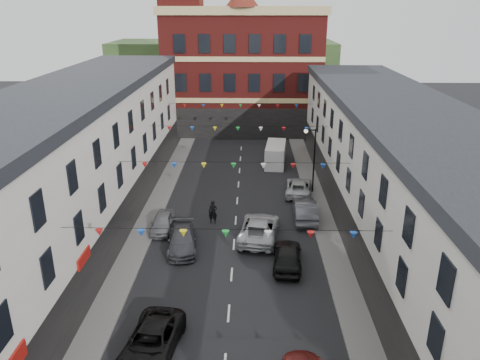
# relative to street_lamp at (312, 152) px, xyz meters

# --- Properties ---
(ground) EXTENTS (160.00, 160.00, 0.00)m
(ground) POSITION_rel_street_lamp_xyz_m (-6.55, -14.00, -3.90)
(ground) COLOR black
(ground) RESTS_ON ground
(pavement_left) EXTENTS (1.80, 64.00, 0.15)m
(pavement_left) POSITION_rel_street_lamp_xyz_m (-13.45, -12.00, -3.83)
(pavement_left) COLOR #605E5B
(pavement_left) RESTS_ON ground
(pavement_right) EXTENTS (1.80, 64.00, 0.15)m
(pavement_right) POSITION_rel_street_lamp_xyz_m (0.35, -12.00, -3.83)
(pavement_right) COLOR #605E5B
(pavement_right) RESTS_ON ground
(terrace_left) EXTENTS (8.40, 56.00, 10.70)m
(terrace_left) POSITION_rel_street_lamp_xyz_m (-18.33, -13.00, 1.44)
(terrace_left) COLOR silver
(terrace_left) RESTS_ON ground
(terrace_right) EXTENTS (8.40, 56.00, 9.70)m
(terrace_right) POSITION_rel_street_lamp_xyz_m (5.23, -13.00, 0.95)
(terrace_right) COLOR beige
(terrace_right) RESTS_ON ground
(civic_building) EXTENTS (20.60, 13.30, 18.50)m
(civic_building) POSITION_rel_street_lamp_xyz_m (-6.55, 23.95, 4.23)
(civic_building) COLOR maroon
(civic_building) RESTS_ON ground
(clock_tower) EXTENTS (5.60, 5.60, 30.00)m
(clock_tower) POSITION_rel_street_lamp_xyz_m (-14.05, 21.00, 11.03)
(clock_tower) COLOR maroon
(clock_tower) RESTS_ON ground
(distant_hill) EXTENTS (40.00, 14.00, 10.00)m
(distant_hill) POSITION_rel_street_lamp_xyz_m (-10.55, 48.00, 1.10)
(distant_hill) COLOR #254420
(distant_hill) RESTS_ON ground
(street_lamp) EXTENTS (1.10, 0.36, 6.00)m
(street_lamp) POSITION_rel_street_lamp_xyz_m (0.00, 0.00, 0.00)
(street_lamp) COLOR black
(street_lamp) RESTS_ON ground
(car_left_c) EXTENTS (2.97, 5.38, 1.43)m
(car_left_c) POSITION_rel_street_lamp_xyz_m (-10.15, -21.33, -3.19)
(car_left_c) COLOR black
(car_left_c) RESTS_ON ground
(car_left_d) EXTENTS (2.49, 5.00, 1.39)m
(car_left_d) POSITION_rel_street_lamp_xyz_m (-10.15, -10.70, -3.21)
(car_left_d) COLOR #42434A
(car_left_d) RESTS_ON ground
(car_left_e) EXTENTS (1.60, 3.86, 1.31)m
(car_left_e) POSITION_rel_street_lamp_xyz_m (-12.05, -7.82, -3.25)
(car_left_e) COLOR gray
(car_left_e) RESTS_ON ground
(car_right_d) EXTENTS (2.16, 4.67, 1.55)m
(car_right_d) POSITION_rel_street_lamp_xyz_m (-2.95, -12.89, -3.13)
(car_right_d) COLOR black
(car_right_d) RESTS_ON ground
(car_right_e) EXTENTS (1.80, 4.92, 1.61)m
(car_right_e) POSITION_rel_street_lamp_xyz_m (-1.05, -5.60, -3.10)
(car_right_e) COLOR #515259
(car_right_e) RESTS_ON ground
(car_right_f) EXTENTS (2.80, 5.09, 1.35)m
(car_right_f) POSITION_rel_street_lamp_xyz_m (-1.05, -0.29, -3.23)
(car_right_f) COLOR #B8BBBE
(car_right_f) RESTS_ON ground
(moving_car) EXTENTS (3.40, 6.03, 1.59)m
(moving_car) POSITION_rel_street_lamp_xyz_m (-4.75, -8.97, -3.11)
(moving_car) COLOR silver
(moving_car) RESTS_ON ground
(white_van) EXTENTS (2.49, 5.28, 2.26)m
(white_van) POSITION_rel_street_lamp_xyz_m (-2.75, 8.12, -2.78)
(white_van) COLOR silver
(white_van) RESTS_ON ground
(pedestrian) EXTENTS (0.73, 0.51, 1.91)m
(pedestrian) POSITION_rel_street_lamp_xyz_m (-8.31, -6.54, -2.95)
(pedestrian) COLOR black
(pedestrian) RESTS_ON ground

